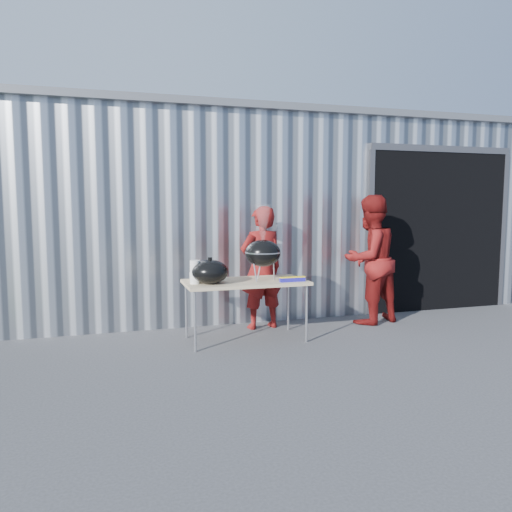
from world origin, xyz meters
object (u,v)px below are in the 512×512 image
object	(u,v)px
kettle_grill	(263,247)
person_cook	(262,268)
folding_table	(245,284)
person_bystander	(370,259)

from	to	relation	value
kettle_grill	person_cook	size ratio (longest dim) A/B	0.56
folding_table	kettle_grill	distance (m)	0.51
folding_table	person_cook	xyz separation A→B (m)	(0.38, 0.53, 0.12)
kettle_grill	person_cook	xyz separation A→B (m)	(0.16, 0.56, -0.33)
kettle_grill	person_cook	distance (m)	0.67
person_cook	person_bystander	world-z (taller)	person_bystander
person_cook	person_bystander	xyz separation A→B (m)	(1.56, -0.16, 0.08)
person_cook	kettle_grill	bearing A→B (deg)	66.13
folding_table	person_cook	bearing A→B (deg)	54.29
person_bystander	folding_table	bearing A→B (deg)	-6.01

